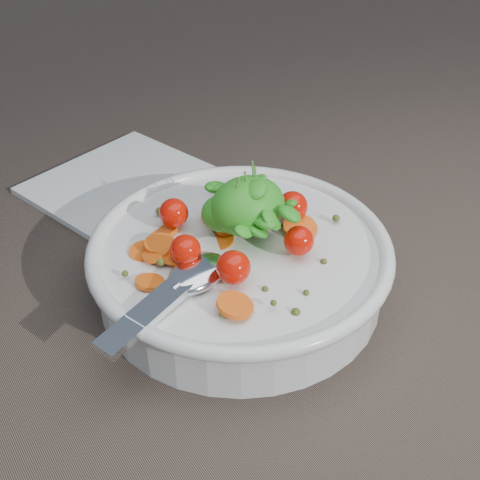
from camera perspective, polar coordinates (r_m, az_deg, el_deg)
ground at (r=0.49m, az=-1.20°, el=-5.69°), size 6.00×6.00×0.00m
bowl at (r=0.48m, az=-0.04°, el=-2.01°), size 0.26×0.24×0.10m
napkin at (r=0.65m, az=-11.17°, el=5.39°), size 0.20×0.19×0.01m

